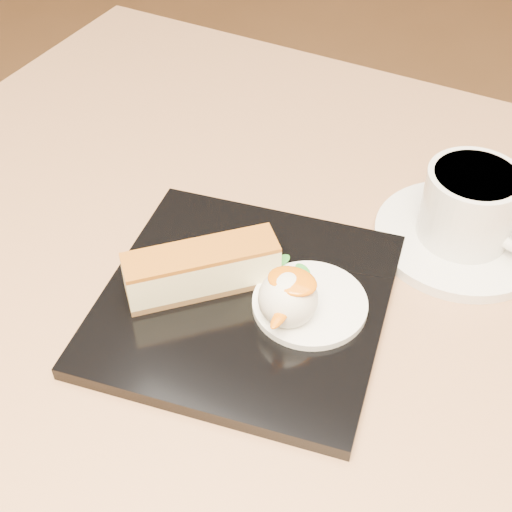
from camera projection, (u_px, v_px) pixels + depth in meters
The scene contains 9 objects.
table at pixel (234, 404), 0.69m from camera, with size 0.80×0.80×0.72m.
dessert_plate at pixel (244, 302), 0.57m from camera, with size 0.22×0.22×0.01m, color black.
cheesecake at pixel (202, 269), 0.56m from camera, with size 0.11×0.11×0.04m.
cream_smear at pixel (310, 304), 0.55m from camera, with size 0.09×0.09×0.01m, color white.
ice_cream_scoop at pixel (288, 298), 0.53m from camera, with size 0.05×0.05×0.05m, color white.
mango_sauce at pixel (292, 281), 0.52m from camera, with size 0.04×0.03×0.01m, color orange.
mint_sprig at pixel (290, 267), 0.58m from camera, with size 0.04×0.03×0.00m.
saucer at pixel (460, 237), 0.62m from camera, with size 0.15×0.15×0.01m, color white.
coffee_cup at pixel (471, 205), 0.60m from camera, with size 0.10×0.08×0.06m.
Camera 1 is at (0.20, -0.34, 1.15)m, focal length 50.00 mm.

